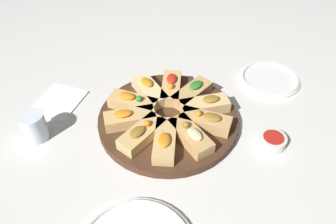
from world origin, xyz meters
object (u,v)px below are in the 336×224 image
object	(u,v)px
water_glass	(34,127)
dipping_bowl	(273,141)
plate_left	(270,79)
napkin_stack	(59,101)
serving_board	(168,119)

from	to	relation	value
water_glass	dipping_bowl	bearing A→B (deg)	97.32
plate_left	water_glass	distance (m)	0.71
plate_left	napkin_stack	size ratio (longest dim) A/B	1.32
water_glass	serving_board	bearing A→B (deg)	108.87
serving_board	plate_left	bearing A→B (deg)	129.92
serving_board	dipping_bowl	world-z (taller)	dipping_bowl
serving_board	napkin_stack	size ratio (longest dim) A/B	2.70
plate_left	serving_board	bearing A→B (deg)	-50.08
serving_board	water_glass	distance (m)	0.35
napkin_stack	dipping_bowl	world-z (taller)	dipping_bowl
plate_left	water_glass	bearing A→B (deg)	-60.24
plate_left	water_glass	world-z (taller)	water_glass
serving_board	dipping_bowl	distance (m)	0.28
dipping_bowl	plate_left	bearing A→B (deg)	178.36
serving_board	plate_left	distance (m)	0.38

